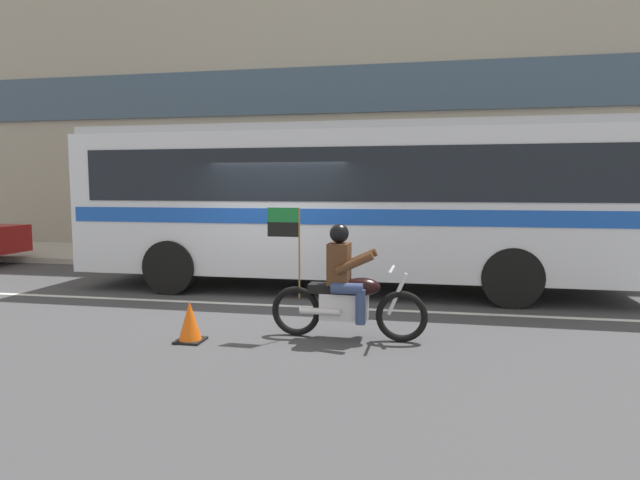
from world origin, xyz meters
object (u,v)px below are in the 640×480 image
motorcycle_with_rider (346,290)px  transit_bus (350,196)px  fire_hydrant (481,252)px  traffic_cone (190,323)px

motorcycle_with_rider → transit_bus: bearing=96.8°
motorcycle_with_rider → fire_hydrant: size_ratio=2.93×
traffic_cone → motorcycle_with_rider: bearing=14.9°
traffic_cone → transit_bus: bearing=68.9°
motorcycle_with_rider → fire_hydrant: (2.38, 6.14, -0.15)m
motorcycle_with_rider → traffic_cone: bearing=-165.1°
transit_bus → traffic_cone: (-1.59, -4.12, -1.62)m
transit_bus → fire_hydrant: transit_bus is taller
fire_hydrant → traffic_cone: fire_hydrant is taller
transit_bus → fire_hydrant: 4.04m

